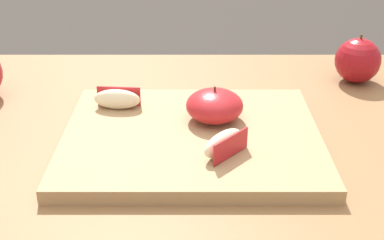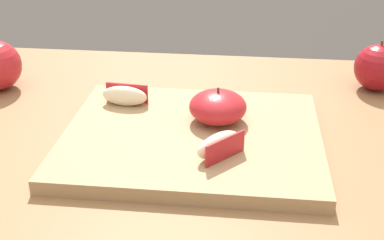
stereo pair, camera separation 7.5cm
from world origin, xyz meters
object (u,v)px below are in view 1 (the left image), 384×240
(apple_half_skin_up, at_px, (216,106))
(cutting_board, at_px, (192,139))
(apple_wedge_front, at_px, (118,99))
(apple_wedge_back, at_px, (224,143))
(whole_apple_red_delicious, at_px, (358,61))

(apple_half_skin_up, bearing_deg, cutting_board, -131.13)
(apple_wedge_front, distance_m, apple_wedge_back, 0.21)
(apple_wedge_front, distance_m, whole_apple_red_delicious, 0.45)
(apple_half_skin_up, relative_size, whole_apple_red_delicious, 0.94)
(cutting_board, bearing_deg, apple_half_skin_up, 48.87)
(cutting_board, distance_m, apple_wedge_back, 0.08)
(cutting_board, xyz_separation_m, apple_wedge_back, (0.04, -0.06, 0.03))
(apple_half_skin_up, bearing_deg, whole_apple_red_delicious, 36.67)
(apple_half_skin_up, height_order, apple_wedge_back, apple_half_skin_up)
(apple_half_skin_up, distance_m, whole_apple_red_delicious, 0.34)
(apple_wedge_front, bearing_deg, apple_wedge_back, -41.78)
(apple_wedge_back, bearing_deg, cutting_board, 124.95)
(apple_wedge_front, relative_size, apple_wedge_back, 1.06)
(cutting_board, relative_size, whole_apple_red_delicious, 4.06)
(apple_wedge_back, bearing_deg, apple_half_skin_up, 94.13)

